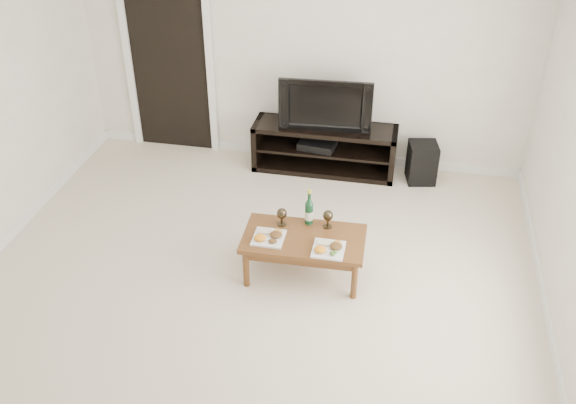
# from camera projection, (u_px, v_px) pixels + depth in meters

# --- Properties ---
(floor) EXTENTS (5.50, 5.50, 0.00)m
(floor) POSITION_uv_depth(u_px,v_px,m) (244.00, 313.00, 5.41)
(floor) COLOR beige
(floor) RESTS_ON ground
(back_wall) EXTENTS (5.00, 0.04, 2.60)m
(back_wall) POSITION_uv_depth(u_px,v_px,m) (304.00, 51.00, 6.96)
(back_wall) COLOR white
(back_wall) RESTS_ON ground
(ceiling) EXTENTS (5.00, 5.50, 0.04)m
(ceiling) POSITION_uv_depth(u_px,v_px,m) (227.00, 0.00, 3.97)
(ceiling) COLOR white
(ceiling) RESTS_ON back_wall
(doorway) EXTENTS (0.90, 0.02, 2.05)m
(doorway) POSITION_uv_depth(u_px,v_px,m) (170.00, 66.00, 7.34)
(doorway) COLOR black
(doorway) RESTS_ON ground
(media_console) EXTENTS (1.60, 0.45, 0.55)m
(media_console) POSITION_uv_depth(u_px,v_px,m) (324.00, 148.00, 7.25)
(media_console) COLOR black
(media_console) RESTS_ON ground
(television) EXTENTS (1.01, 0.19, 0.58)m
(television) POSITION_uv_depth(u_px,v_px,m) (326.00, 102.00, 6.94)
(television) COLOR black
(television) RESTS_ON media_console
(av_receiver) EXTENTS (0.44, 0.35, 0.08)m
(av_receiver) POSITION_uv_depth(u_px,v_px,m) (318.00, 144.00, 7.23)
(av_receiver) COLOR black
(av_receiver) RESTS_ON media_console
(subwoofer) EXTENTS (0.35, 0.35, 0.45)m
(subwoofer) POSITION_uv_depth(u_px,v_px,m) (422.00, 163.00, 7.08)
(subwoofer) COLOR black
(subwoofer) RESTS_ON ground
(coffee_table) EXTENTS (1.08, 0.61, 0.42)m
(coffee_table) POSITION_uv_depth(u_px,v_px,m) (304.00, 256.00, 5.71)
(coffee_table) COLOR brown
(coffee_table) RESTS_ON ground
(plate_left) EXTENTS (0.27, 0.27, 0.07)m
(plate_left) POSITION_uv_depth(u_px,v_px,m) (269.00, 236.00, 5.56)
(plate_left) COLOR white
(plate_left) RESTS_ON coffee_table
(plate_right) EXTENTS (0.27, 0.27, 0.07)m
(plate_right) POSITION_uv_depth(u_px,v_px,m) (329.00, 247.00, 5.42)
(plate_right) COLOR white
(plate_right) RESTS_ON coffee_table
(wine_bottle) EXTENTS (0.07, 0.07, 0.35)m
(wine_bottle) POSITION_uv_depth(u_px,v_px,m) (309.00, 207.00, 5.68)
(wine_bottle) COLOR #103D1F
(wine_bottle) RESTS_ON coffee_table
(goblet_left) EXTENTS (0.09, 0.09, 0.17)m
(goblet_left) POSITION_uv_depth(u_px,v_px,m) (282.00, 217.00, 5.71)
(goblet_left) COLOR #362E1D
(goblet_left) RESTS_ON coffee_table
(goblet_right) EXTENTS (0.09, 0.09, 0.17)m
(goblet_right) POSITION_uv_depth(u_px,v_px,m) (328.00, 219.00, 5.68)
(goblet_right) COLOR #362E1D
(goblet_right) RESTS_ON coffee_table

